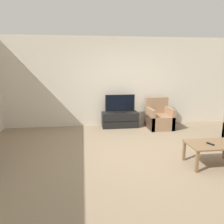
% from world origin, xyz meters
% --- Properties ---
extents(ground_plane, '(24.00, 24.00, 0.00)m').
position_xyz_m(ground_plane, '(0.00, 0.00, 0.00)').
color(ground_plane, '#89755B').
extents(wall_back, '(12.00, 0.06, 2.70)m').
position_xyz_m(wall_back, '(0.00, 2.40, 1.35)').
color(wall_back, beige).
rests_on(wall_back, ground).
extents(tv_stand, '(1.09, 0.45, 0.46)m').
position_xyz_m(tv_stand, '(-0.02, 2.10, 0.23)').
color(tv_stand, black).
rests_on(tv_stand, ground).
extents(tv, '(0.90, 0.18, 0.54)m').
position_xyz_m(tv, '(-0.02, 2.10, 0.71)').
color(tv, black).
rests_on(tv, tv_stand).
extents(armchair, '(0.70, 0.76, 0.89)m').
position_xyz_m(armchair, '(1.14, 1.87, 0.29)').
color(armchair, '#937051').
rests_on(armchair, ground).
extents(coffee_table, '(0.96, 0.59, 0.43)m').
position_xyz_m(coffee_table, '(1.30, -0.68, 0.37)').
color(coffee_table, brown).
rests_on(coffee_table, ground).
extents(remote, '(0.09, 0.15, 0.02)m').
position_xyz_m(remote, '(1.22, -0.72, 0.44)').
color(remote, black).
rests_on(remote, coffee_table).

